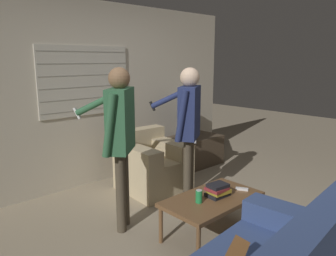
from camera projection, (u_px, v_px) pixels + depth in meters
ground_plane at (198, 232)px, 3.40m from camera, size 16.00×16.00×0.00m
wall_back at (93, 94)px, 4.60m from camera, size 5.20×0.08×2.55m
armchair_beige at (151, 165)px, 4.49m from camera, size 0.80×0.86×0.81m
coffee_table at (212, 201)px, 3.27m from camera, size 1.02×0.57×0.41m
tv_stand at (190, 151)px, 5.50m from camera, size 1.08×0.59×0.49m
tv at (190, 122)px, 5.40m from camera, size 0.74×0.70×0.52m
person_left_standing at (120, 129)px, 3.29m from camera, size 0.52×0.83×1.69m
person_right_standing at (188, 119)px, 3.91m from camera, size 0.53×0.82×1.67m
book_stack at (218, 190)px, 3.28m from camera, size 0.24×0.19×0.14m
soda_can at (199, 196)px, 3.14m from camera, size 0.07×0.07×0.13m
spare_remote at (242, 189)px, 3.45m from camera, size 0.10×0.13×0.02m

